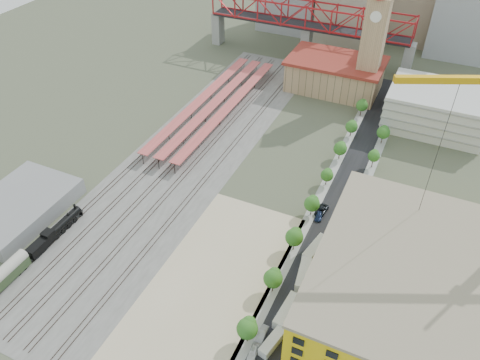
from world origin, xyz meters
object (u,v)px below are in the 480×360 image
at_px(clock_tower, 376,28).
at_px(site_trailer_b, 287,311).
at_px(locomotive, 57,230).
at_px(site_trailer_d, 315,249).
at_px(site_trailer_c, 303,275).
at_px(construction_building, 418,296).
at_px(car_0, 253,352).
at_px(site_trailer_a, 273,341).

height_order(clock_tower, site_trailer_b, clock_tower).
bearing_deg(locomotive, site_trailer_d, 19.65).
distance_m(clock_tower, site_trailer_c, 102.13).
relative_size(construction_building, site_trailer_b, 5.14).
distance_m(construction_building, site_trailer_b, 28.97).
relative_size(construction_building, site_trailer_c, 5.21).
relative_size(clock_tower, construction_building, 1.03).
xyz_separation_m(construction_building, site_trailer_d, (-26.00, 11.59, -8.08)).
bearing_deg(car_0, locomotive, 165.71).
distance_m(clock_tower, car_0, 125.59).
xyz_separation_m(site_trailer_c, car_0, (-3.00, -24.28, -0.56)).
bearing_deg(site_trailer_c, site_trailer_b, -97.96).
xyz_separation_m(clock_tower, site_trailer_b, (8.00, -109.90, -27.35)).
relative_size(construction_building, site_trailer_d, 5.22).
height_order(locomotive, site_trailer_c, locomotive).
distance_m(construction_building, site_trailer_c, 27.29).
distance_m(site_trailer_b, site_trailer_c, 11.84).
distance_m(locomotive, site_trailer_a, 66.30).
distance_m(clock_tower, site_trailer_b, 113.54).
relative_size(clock_tower, site_trailer_c, 5.35).
bearing_deg(site_trailer_a, car_0, -113.00).
bearing_deg(site_trailer_b, site_trailer_a, -84.70).
height_order(clock_tower, locomotive, clock_tower).
height_order(site_trailer_b, site_trailer_d, site_trailer_b).
height_order(site_trailer_a, car_0, site_trailer_a).
bearing_deg(clock_tower, construction_building, -71.22).
relative_size(site_trailer_a, car_0, 1.89).
bearing_deg(site_trailer_a, construction_building, 48.02).
distance_m(clock_tower, site_trailer_a, 121.64).
height_order(site_trailer_a, site_trailer_b, site_trailer_b).
bearing_deg(clock_tower, site_trailer_d, -84.83).
relative_size(clock_tower, site_trailer_d, 5.37).
bearing_deg(car_0, site_trailer_c, 78.00).
bearing_deg(clock_tower, site_trailer_b, -85.84).
bearing_deg(site_trailer_a, site_trailer_b, 103.00).
bearing_deg(site_trailer_b, locomotive, -172.90).
height_order(site_trailer_b, site_trailer_c, site_trailer_b).
bearing_deg(construction_building, locomotive, -172.58).
bearing_deg(car_0, site_trailer_d, 79.99).
height_order(clock_tower, construction_building, clock_tower).
xyz_separation_m(clock_tower, construction_building, (34.00, -99.99, -19.29)).
bearing_deg(site_trailer_c, construction_building, -12.20).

